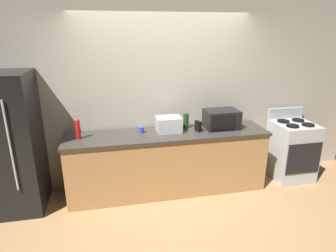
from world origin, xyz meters
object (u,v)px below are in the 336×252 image
object	(u,v)px
refrigerator	(9,144)
microwave	(221,119)
mug_blue	(141,130)
cordless_phone	(198,126)
bottle_hot_sauce	(78,130)
bottle_wine	(186,121)
stove_range	(291,150)
toaster_oven	(169,124)

from	to	relation	value
refrigerator	microwave	xyz separation A→B (m)	(2.85, 0.05, 0.13)
refrigerator	mug_blue	world-z (taller)	refrigerator
cordless_phone	mug_blue	xyz separation A→B (m)	(-0.80, 0.10, -0.03)
mug_blue	bottle_hot_sauce	bearing A→B (deg)	-175.04
bottle_wine	stove_range	bearing A→B (deg)	-4.78
microwave	bottle_hot_sauce	world-z (taller)	microwave
toaster_oven	bottle_hot_sauce	bearing A→B (deg)	-177.61
bottle_wine	mug_blue	size ratio (longest dim) A/B	2.56
cordless_phone	bottle_wine	distance (m)	0.21
cordless_phone	toaster_oven	bearing A→B (deg)	154.35
bottle_hot_sauce	bottle_wine	world-z (taller)	bottle_hot_sauce
bottle_hot_sauce	mug_blue	distance (m)	0.84
microwave	cordless_phone	xyz separation A→B (m)	(-0.37, -0.07, -0.06)
toaster_oven	bottle_wine	world-z (taller)	bottle_wine
stove_range	toaster_oven	world-z (taller)	toaster_oven
refrigerator	microwave	distance (m)	2.86
stove_range	microwave	size ratio (longest dim) A/B	2.25
microwave	bottle_hot_sauce	xyz separation A→B (m)	(-2.00, -0.04, -0.00)
stove_range	bottle_wine	distance (m)	1.80
microwave	bottle_wine	bearing A→B (deg)	169.47
bottle_hot_sauce	toaster_oven	bearing A→B (deg)	2.39
refrigerator	stove_range	size ratio (longest dim) A/B	1.67
stove_range	bottle_hot_sauce	size ratio (longest dim) A/B	4.13
bottle_hot_sauce	stove_range	bearing A→B (deg)	-0.17
refrigerator	bottle_hot_sauce	size ratio (longest dim) A/B	6.88
bottle_wine	mug_blue	bearing A→B (deg)	-174.75
bottle_hot_sauce	bottle_wine	xyz separation A→B (m)	(1.50, 0.13, -0.02)
microwave	mug_blue	distance (m)	1.18
refrigerator	cordless_phone	xyz separation A→B (m)	(2.48, -0.02, 0.07)
mug_blue	refrigerator	bearing A→B (deg)	-177.23
refrigerator	cordless_phone	world-z (taller)	refrigerator
microwave	mug_blue	world-z (taller)	microwave
bottle_wine	refrigerator	bearing A→B (deg)	-176.52
refrigerator	toaster_oven	distance (m)	2.08
refrigerator	bottle_hot_sauce	xyz separation A→B (m)	(0.85, 0.01, 0.13)
stove_range	cordless_phone	distance (m)	1.65
cordless_phone	bottle_hot_sauce	bearing A→B (deg)	164.37
toaster_oven	bottle_wine	bearing A→B (deg)	16.73
microwave	cordless_phone	size ratio (longest dim) A/B	3.20
stove_range	mug_blue	distance (m)	2.42
microwave	cordless_phone	distance (m)	0.38
microwave	bottle_wine	world-z (taller)	microwave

